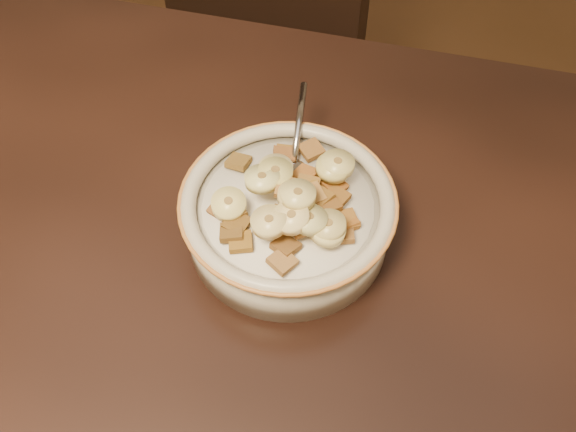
% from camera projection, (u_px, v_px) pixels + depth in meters
% --- Properties ---
extents(table, '(1.43, 0.95, 0.04)m').
position_uv_depth(table, '(70.00, 333.00, 0.58)').
color(table, black).
rests_on(table, floor).
extents(chair, '(0.52, 0.52, 0.94)m').
position_uv_depth(chair, '(235.00, 103.00, 1.13)').
color(chair, black).
rests_on(chair, floor).
extents(cereal_bowl, '(0.19, 0.19, 0.05)m').
position_uv_depth(cereal_bowl, '(288.00, 221.00, 0.60)').
color(cereal_bowl, beige).
rests_on(cereal_bowl, table).
extents(milk, '(0.16, 0.16, 0.00)m').
position_uv_depth(milk, '(288.00, 206.00, 0.58)').
color(milk, white).
rests_on(milk, cereal_bowl).
extents(spoon, '(0.04, 0.05, 0.01)m').
position_uv_depth(spoon, '(292.00, 177.00, 0.60)').
color(spoon, '#95969F').
rests_on(spoon, cereal_bowl).
extents(cereal_square_0, '(0.02, 0.02, 0.01)m').
position_uv_depth(cereal_square_0, '(342.00, 233.00, 0.56)').
color(cereal_square_0, olive).
rests_on(cereal_square_0, milk).
extents(cereal_square_1, '(0.02, 0.02, 0.01)m').
position_uv_depth(cereal_square_1, '(308.00, 186.00, 0.57)').
color(cereal_square_1, brown).
rests_on(cereal_square_1, milk).
extents(cereal_square_2, '(0.02, 0.02, 0.01)m').
position_uv_depth(cereal_square_2, '(286.00, 154.00, 0.61)').
color(cereal_square_2, brown).
rests_on(cereal_square_2, milk).
extents(cereal_square_3, '(0.02, 0.02, 0.01)m').
position_uv_depth(cereal_square_3, '(281.00, 216.00, 0.55)').
color(cereal_square_3, olive).
rests_on(cereal_square_3, milk).
extents(cereal_square_4, '(0.03, 0.03, 0.01)m').
position_uv_depth(cereal_square_4, '(222.00, 208.00, 0.57)').
color(cereal_square_4, brown).
rests_on(cereal_square_4, milk).
extents(cereal_square_5, '(0.03, 0.03, 0.01)m').
position_uv_depth(cereal_square_5, '(233.00, 212.00, 0.56)').
color(cereal_square_5, brown).
rests_on(cereal_square_5, milk).
extents(cereal_square_6, '(0.03, 0.03, 0.01)m').
position_uv_depth(cereal_square_6, '(237.00, 223.00, 0.56)').
color(cereal_square_6, brown).
rests_on(cereal_square_6, milk).
extents(cereal_square_7, '(0.03, 0.03, 0.01)m').
position_uv_depth(cereal_square_7, '(346.00, 220.00, 0.56)').
color(cereal_square_7, brown).
rests_on(cereal_square_7, milk).
extents(cereal_square_8, '(0.03, 0.03, 0.01)m').
position_uv_depth(cereal_square_8, '(320.00, 198.00, 0.57)').
color(cereal_square_8, brown).
rests_on(cereal_square_8, milk).
extents(cereal_square_9, '(0.03, 0.03, 0.01)m').
position_uv_depth(cereal_square_9, '(334.00, 185.00, 0.58)').
color(cereal_square_9, '#99501C').
rests_on(cereal_square_9, milk).
extents(cereal_square_10, '(0.03, 0.03, 0.01)m').
position_uv_depth(cereal_square_10, '(286.00, 246.00, 0.55)').
color(cereal_square_10, brown).
rests_on(cereal_square_10, milk).
extents(cereal_square_11, '(0.03, 0.03, 0.01)m').
position_uv_depth(cereal_square_11, '(327.00, 204.00, 0.56)').
color(cereal_square_11, brown).
rests_on(cereal_square_11, milk).
extents(cereal_square_12, '(0.02, 0.02, 0.01)m').
position_uv_depth(cereal_square_12, '(238.00, 162.00, 0.61)').
color(cereal_square_12, brown).
rests_on(cereal_square_12, milk).
extents(cereal_square_13, '(0.02, 0.02, 0.01)m').
position_uv_depth(cereal_square_13, '(287.00, 188.00, 0.56)').
color(cereal_square_13, olive).
rests_on(cereal_square_13, milk).
extents(cereal_square_14, '(0.03, 0.03, 0.01)m').
position_uv_depth(cereal_square_14, '(311.00, 150.00, 0.61)').
color(cereal_square_14, brown).
rests_on(cereal_square_14, milk).
extents(cereal_square_15, '(0.03, 0.03, 0.01)m').
position_uv_depth(cereal_square_15, '(336.00, 197.00, 0.57)').
color(cereal_square_15, brown).
rests_on(cereal_square_15, milk).
extents(cereal_square_16, '(0.03, 0.03, 0.01)m').
position_uv_depth(cereal_square_16, '(345.00, 222.00, 0.56)').
color(cereal_square_16, '#9C521A').
rests_on(cereal_square_16, milk).
extents(cereal_square_17, '(0.02, 0.02, 0.01)m').
position_uv_depth(cereal_square_17, '(305.00, 188.00, 0.57)').
color(cereal_square_17, brown).
rests_on(cereal_square_17, milk).
extents(cereal_square_18, '(0.02, 0.03, 0.01)m').
position_uv_depth(cereal_square_18, '(232.00, 232.00, 0.55)').
color(cereal_square_18, brown).
rests_on(cereal_square_18, milk).
extents(cereal_square_19, '(0.03, 0.03, 0.01)m').
position_uv_depth(cereal_square_19, '(282.00, 261.00, 0.53)').
color(cereal_square_19, olive).
rests_on(cereal_square_19, milk).
extents(cereal_square_20, '(0.03, 0.03, 0.01)m').
position_uv_depth(cereal_square_20, '(312.00, 195.00, 0.56)').
color(cereal_square_20, brown).
rests_on(cereal_square_20, milk).
extents(cereal_square_21, '(0.03, 0.03, 0.01)m').
position_uv_depth(cereal_square_21, '(302.00, 225.00, 0.55)').
color(cereal_square_21, brown).
rests_on(cereal_square_21, milk).
extents(cereal_square_22, '(0.02, 0.02, 0.01)m').
position_uv_depth(cereal_square_22, '(284.00, 155.00, 0.61)').
color(cereal_square_22, '#965B2D').
rests_on(cereal_square_22, milk).
extents(cereal_square_23, '(0.03, 0.03, 0.01)m').
position_uv_depth(cereal_square_23, '(305.00, 174.00, 0.58)').
color(cereal_square_23, '#9C5421').
rests_on(cereal_square_23, milk).
extents(cereal_square_24, '(0.03, 0.03, 0.01)m').
position_uv_depth(cereal_square_24, '(240.00, 242.00, 0.55)').
color(cereal_square_24, brown).
rests_on(cereal_square_24, milk).
extents(banana_slice_0, '(0.04, 0.04, 0.01)m').
position_uv_depth(banana_slice_0, '(275.00, 173.00, 0.57)').
color(banana_slice_0, '#D9CB7C').
rests_on(banana_slice_0, milk).
extents(banana_slice_1, '(0.04, 0.04, 0.01)m').
position_uv_depth(banana_slice_1, '(262.00, 179.00, 0.56)').
color(banana_slice_1, '#FFF193').
rests_on(banana_slice_1, milk).
extents(banana_slice_2, '(0.03, 0.03, 0.02)m').
position_uv_depth(banana_slice_2, '(291.00, 217.00, 0.54)').
color(banana_slice_2, '#FCE5A6').
rests_on(banana_slice_2, milk).
extents(banana_slice_3, '(0.04, 0.04, 0.01)m').
position_uv_depth(banana_slice_3, '(276.00, 170.00, 0.57)').
color(banana_slice_3, beige).
rests_on(banana_slice_3, milk).
extents(banana_slice_4, '(0.04, 0.04, 0.01)m').
position_uv_depth(banana_slice_4, '(333.00, 168.00, 0.58)').
color(banana_slice_4, tan).
rests_on(banana_slice_4, milk).
extents(banana_slice_5, '(0.04, 0.04, 0.01)m').
position_uv_depth(banana_slice_5, '(269.00, 222.00, 0.54)').
color(banana_slice_5, '#F2E29B').
rests_on(banana_slice_5, milk).
extents(banana_slice_6, '(0.04, 0.04, 0.02)m').
position_uv_depth(banana_slice_6, '(229.00, 204.00, 0.56)').
color(banana_slice_6, '#FBEF95').
rests_on(banana_slice_6, milk).
extents(banana_slice_7, '(0.04, 0.04, 0.02)m').
position_uv_depth(banana_slice_7, '(309.00, 219.00, 0.54)').
color(banana_slice_7, '#E2D682').
rests_on(banana_slice_7, milk).
extents(banana_slice_8, '(0.04, 0.04, 0.01)m').
position_uv_depth(banana_slice_8, '(338.00, 164.00, 0.58)').
color(banana_slice_8, '#E9DB82').
rests_on(banana_slice_8, milk).
extents(banana_slice_9, '(0.03, 0.03, 0.01)m').
position_uv_depth(banana_slice_9, '(328.00, 230.00, 0.54)').
color(banana_slice_9, '#FFEE8E').
rests_on(banana_slice_9, milk).
extents(banana_slice_10, '(0.03, 0.03, 0.01)m').
position_uv_depth(banana_slice_10, '(328.00, 226.00, 0.54)').
color(banana_slice_10, '#D5C27B').
rests_on(banana_slice_10, milk).
extents(banana_slice_11, '(0.04, 0.04, 0.01)m').
position_uv_depth(banana_slice_11, '(298.00, 195.00, 0.54)').
color(banana_slice_11, '#E4C97A').
rests_on(banana_slice_11, milk).
extents(banana_slice_12, '(0.04, 0.04, 0.01)m').
position_uv_depth(banana_slice_12, '(295.00, 196.00, 0.55)').
color(banana_slice_12, '#E1BC70').
rests_on(banana_slice_12, milk).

